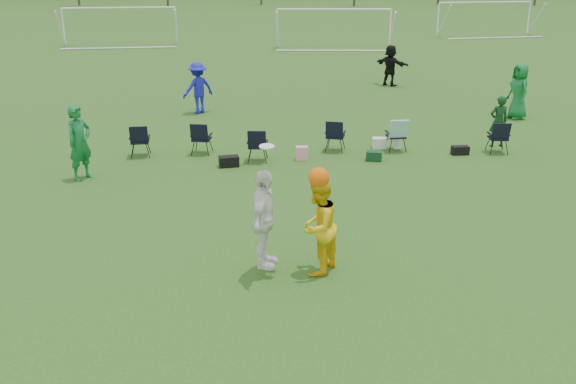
{
  "coord_description": "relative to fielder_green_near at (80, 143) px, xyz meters",
  "views": [
    {
      "loc": [
        -1.36,
        -10.28,
        5.58
      ],
      "look_at": [
        -0.69,
        1.47,
        1.25
      ],
      "focal_mm": 40.0,
      "sensor_mm": 36.0,
      "label": 1
    }
  ],
  "objects": [
    {
      "name": "center_contest",
      "position": [
        5.27,
        -5.73,
        0.03
      ],
      "size": [
        1.88,
        1.18,
        2.52
      ],
      "color": "white",
      "rests_on": "ground"
    },
    {
      "name": "goal_left",
      "position": [
        -4.1,
        27.8,
        0.93
      ],
      "size": [
        7.39,
        0.76,
        2.46
      ],
      "rotation": [
        0.0,
        0.0,
        0.09
      ],
      "color": "white",
      "rests_on": "ground"
    },
    {
      "name": "fielder_blue",
      "position": [
        2.52,
        7.53,
        -0.04
      ],
      "size": [
        1.42,
        1.28,
        1.91
      ],
      "primitive_type": "imported",
      "rotation": [
        0.0,
        0.0,
        3.73
      ],
      "color": "#191CBF",
      "rests_on": "ground"
    },
    {
      "name": "goal_mid",
      "position": [
        9.9,
        25.8,
        0.93
      ],
      "size": [
        7.4,
        0.63,
        2.46
      ],
      "rotation": [
        0.0,
        0.0,
        -0.07
      ],
      "color": "white",
      "rests_on": "ground"
    },
    {
      "name": "fielder_green_far",
      "position": [
        14.18,
        6.01,
        0.0
      ],
      "size": [
        0.82,
        1.09,
        2.0
      ],
      "primitive_type": "imported",
      "rotation": [
        0.0,
        0.0,
        -1.37
      ],
      "color": "#136C30",
      "rests_on": "ground"
    },
    {
      "name": "fielder_green_near",
      "position": [
        0.0,
        0.0,
        0.0
      ],
      "size": [
        0.81,
        0.87,
        2.0
      ],
      "primitive_type": "imported",
      "rotation": [
        0.0,
        0.0,
        0.94
      ],
      "color": "#136F34",
      "rests_on": "ground"
    },
    {
      "name": "goal_right",
      "position": [
        21.9,
        31.8,
        0.93
      ],
      "size": [
        7.35,
        1.14,
        2.46
      ],
      "rotation": [
        0.0,
        0.0,
        0.14
      ],
      "color": "white",
      "rests_on": "ground"
    },
    {
      "name": "ground",
      "position": [
        5.9,
        -6.2,
        -1.0
      ],
      "size": [
        260.0,
        260.0,
        0.0
      ],
      "primitive_type": "plane",
      "color": "#29571B",
      "rests_on": "ground"
    },
    {
      "name": "sideline_setup",
      "position": [
        6.95,
        1.92,
        -0.49
      ],
      "size": [
        11.35,
        1.98,
        1.71
      ],
      "color": "#0F3A18",
      "rests_on": "ground"
    },
    {
      "name": "fielder_black",
      "position": [
        10.85,
        12.57,
        -0.08
      ],
      "size": [
        1.56,
        1.62,
        1.84
      ],
      "primitive_type": "imported",
      "rotation": [
        0.0,
        0.0,
        2.32
      ],
      "color": "black",
      "rests_on": "ground"
    }
  ]
}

